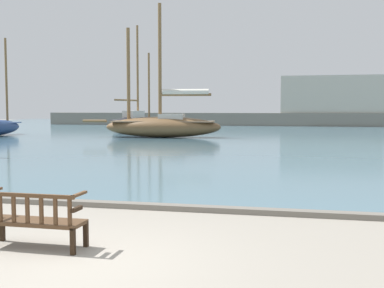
{
  "coord_description": "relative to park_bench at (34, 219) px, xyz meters",
  "views": [
    {
      "loc": [
        3.12,
        -6.27,
        2.24
      ],
      "look_at": [
        -0.49,
        10.0,
        1.0
      ],
      "focal_mm": 45.0,
      "sensor_mm": 36.0,
      "label": 1
    }
  ],
  "objects": [
    {
      "name": "ground_plane",
      "position": [
        0.99,
        -0.57,
        -0.47
      ],
      "size": [
        160.0,
        160.0,
        0.0
      ],
      "primitive_type": "plane",
      "color": "gray"
    },
    {
      "name": "harbor_water",
      "position": [
        0.99,
        43.43,
        -0.43
      ],
      "size": [
        100.0,
        80.0,
        0.08
      ],
      "primitive_type": "cube",
      "color": "slate",
      "rests_on": "ground"
    },
    {
      "name": "far_breakwater",
      "position": [
        3.15,
        53.55,
        1.32
      ],
      "size": [
        59.15,
        2.4,
        6.16
      ],
      "color": "slate",
      "rests_on": "ground"
    },
    {
      "name": "quay_edge_kerb",
      "position": [
        0.99,
        3.28,
        -0.41
      ],
      "size": [
        40.0,
        0.3,
        0.12
      ],
      "primitive_type": "cube",
      "color": "slate",
      "rests_on": "ground"
    },
    {
      "name": "sailboat_nearest_starboard",
      "position": [
        -5.73,
        27.58,
        0.58
      ],
      "size": [
        10.56,
        3.48,
        9.82
      ],
      "color": "brown",
      "rests_on": "harbor_water"
    },
    {
      "name": "sailboat_outer_port",
      "position": [
        -11.79,
        39.17,
        0.49
      ],
      "size": [
        3.54,
        11.27,
        10.4
      ],
      "color": "black",
      "rests_on": "harbor_water"
    },
    {
      "name": "park_bench",
      "position": [
        0.0,
        0.0,
        0.0
      ],
      "size": [
        1.61,
        0.54,
        0.92
      ],
      "color": "black",
      "rests_on": "ground"
    }
  ]
}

